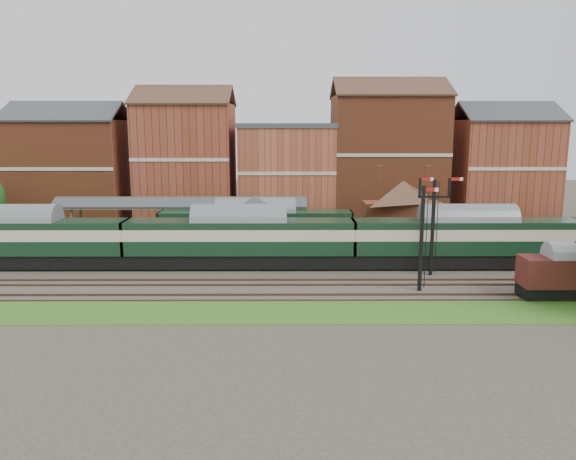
{
  "coord_description": "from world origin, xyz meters",
  "views": [
    {
      "loc": [
        -0.19,
        -48.03,
        12.4
      ],
      "look_at": [
        0.05,
        2.0,
        3.0
      ],
      "focal_mm": 35.0,
      "sensor_mm": 36.0,
      "label": 1
    }
  ],
  "objects_px": {
    "platform_railcar": "(256,226)",
    "dmu_train": "(240,238)",
    "signal_box": "(255,226)",
    "semaphore_bracket": "(433,221)",
    "goods_van_a": "(558,274)"
  },
  "relations": [
    {
      "from": "signal_box",
      "to": "dmu_train",
      "type": "height_order",
      "value": "signal_box"
    },
    {
      "from": "semaphore_bracket",
      "to": "platform_railcar",
      "type": "relative_size",
      "value": 0.43
    },
    {
      "from": "signal_box",
      "to": "semaphore_bracket",
      "type": "height_order",
      "value": "semaphore_bracket"
    },
    {
      "from": "platform_railcar",
      "to": "goods_van_a",
      "type": "bearing_deg",
      "value": -34.49
    },
    {
      "from": "signal_box",
      "to": "semaphore_bracket",
      "type": "xyz_separation_m",
      "value": [
        15.04,
        -5.75,
        1.44
      ]
    },
    {
      "from": "goods_van_a",
      "to": "platform_railcar",
      "type": "bearing_deg",
      "value": 145.51
    },
    {
      "from": "goods_van_a",
      "to": "signal_box",
      "type": "bearing_deg",
      "value": 151.41
    },
    {
      "from": "signal_box",
      "to": "goods_van_a",
      "type": "distance_m",
      "value": 25.63
    },
    {
      "from": "semaphore_bracket",
      "to": "goods_van_a",
      "type": "height_order",
      "value": "semaphore_bracket"
    },
    {
      "from": "signal_box",
      "to": "dmu_train",
      "type": "bearing_deg",
      "value": -109.83
    },
    {
      "from": "platform_railcar",
      "to": "dmu_train",
      "type": "bearing_deg",
      "value": -99.49
    },
    {
      "from": "semaphore_bracket",
      "to": "dmu_train",
      "type": "relative_size",
      "value": 0.14
    },
    {
      "from": "signal_box",
      "to": "goods_van_a",
      "type": "xyz_separation_m",
      "value": [
        22.48,
        -12.25,
        -1.34
      ]
    },
    {
      "from": "dmu_train",
      "to": "platform_railcar",
      "type": "bearing_deg",
      "value": 80.51
    },
    {
      "from": "platform_railcar",
      "to": "goods_van_a",
      "type": "relative_size",
      "value": 3.57
    }
  ]
}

